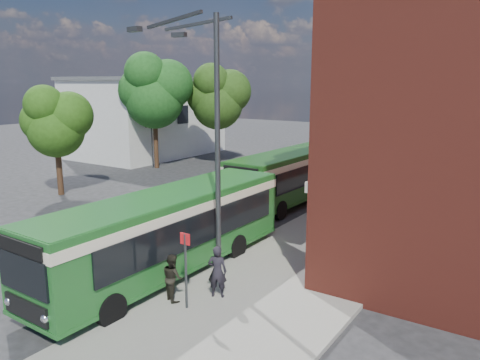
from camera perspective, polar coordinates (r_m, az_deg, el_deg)
The scene contains 14 objects.
ground at distance 21.30m, azimuth -10.77°, elevation -7.23°, with size 120.00×120.00×0.00m, color #252527.
pavement at distance 24.36m, azimuth 15.09°, elevation -4.79°, with size 6.00×48.00×0.15m, color gray.
kerb_line at distance 25.46m, azimuth 8.57°, elevation -3.95°, with size 0.12×48.00×0.01m, color beige.
white_building at distance 45.71m, azimuth -11.34°, elevation 7.62°, with size 9.40×13.40×7.30m.
flagpole at distance 38.19m, azimuth -10.80°, elevation 8.76°, with size 0.95×0.10×9.00m.
street_lamp at distance 15.58m, azimuth -3.83°, elevation 4.08°, with size 2.96×2.38×9.00m.
bus_stop_sign at distance 14.31m, azimuth -6.63°, elevation -10.34°, with size 0.35×0.08×2.52m.
bus_front at distance 16.99m, azimuth -8.87°, elevation -5.61°, with size 2.75×11.16×3.02m.
bus_rear at distance 27.47m, azimuth 6.98°, elevation 1.19°, with size 2.87×11.72×3.02m.
pedestrian_a at distance 15.14m, azimuth -2.79°, elevation -11.07°, with size 0.62×0.41×1.69m, color black.
pedestrian_b at distance 15.10m, azimuth -8.21°, elevation -11.66°, with size 0.73×0.57×1.50m, color black.
tree_left at distance 30.48m, azimuth -21.60°, elevation 6.69°, with size 3.99×3.79×6.74m.
tree_mid at distance 38.04m, azimuth -10.43°, elevation 10.69°, with size 5.43×5.16×9.16m.
tree_right at distance 39.45m, azimuth -2.76°, elevation 10.15°, with size 4.97×4.73×8.40m.
Camera 1 is at (14.26, -14.23, 6.91)m, focal length 35.00 mm.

